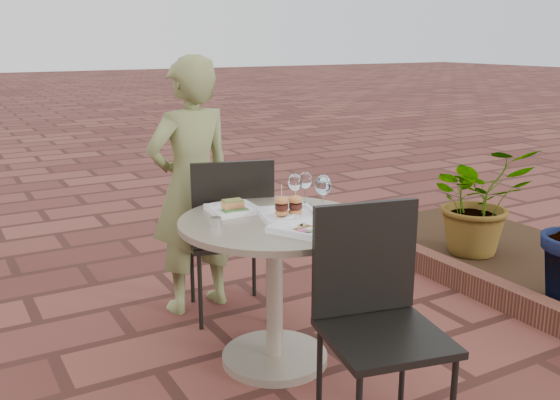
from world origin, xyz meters
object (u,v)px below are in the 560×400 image
diner (192,187)px  chair_far (230,226)px  plate_sliders (289,212)px  plate_salmon (233,208)px  plate_tuna (303,227)px  chair_near (375,303)px  cafe_table (275,269)px

diner → chair_far: bearing=107.2°
chair_far → plate_sliders: bearing=109.4°
diner → plate_sliders: diner is taller
plate_salmon → plate_tuna: 0.45m
chair_near → plate_sliders: (-0.01, 0.66, 0.21)m
chair_far → chair_near: (0.05, -1.22, 0.00)m
plate_sliders → plate_tuna: (-0.04, -0.20, -0.02)m
plate_tuna → chair_far: bearing=89.8°
diner → plate_tuna: 1.02m
chair_near → cafe_table: bearing=108.6°
plate_sliders → plate_tuna: size_ratio=0.97×
chair_far → plate_tuna: chair_far is taller
cafe_table → chair_near: (0.07, -0.67, 0.07)m
chair_far → chair_near: same height
chair_far → diner: 0.34m
chair_near → plate_salmon: (-0.19, 0.88, 0.20)m
plate_tuna → plate_sliders: bearing=77.7°
chair_near → diner: 1.49m
chair_far → chair_near: size_ratio=1.00×
diner → plate_tuna: diner is taller
diner → plate_sliders: bearing=93.3°
chair_far → diner: (-0.12, 0.26, 0.18)m
diner → plate_salmon: (-0.02, -0.59, 0.01)m
chair_far → plate_salmon: chair_far is taller
plate_sliders → plate_tuna: 0.20m
chair_near → plate_salmon: bearing=114.2°
chair_near → plate_sliders: chair_near is taller
diner → plate_sliders: size_ratio=4.57×
plate_salmon → chair_near: bearing=-78.2°
plate_salmon → plate_sliders: plate_sliders is taller
plate_sliders → chair_far: bearing=94.2°
chair_far → plate_tuna: size_ratio=2.80×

